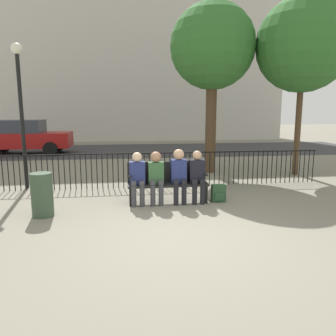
{
  "coord_description": "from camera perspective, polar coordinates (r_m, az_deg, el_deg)",
  "views": [
    {
      "loc": [
        -0.94,
        -5.1,
        2.08
      ],
      "look_at": [
        0.0,
        2.03,
        0.8
      ],
      "focal_mm": 35.0,
      "sensor_mm": 36.0,
      "label": 1
    }
  ],
  "objects": [
    {
      "name": "ground_plane",
      "position": [
        5.59,
        2.77,
        -11.77
      ],
      "size": [
        80.0,
        80.0,
        0.0
      ],
      "primitive_type": "plane",
      "color": "gray"
    },
    {
      "name": "park_bench",
      "position": [
        7.44,
        -0.08,
        -2.2
      ],
      "size": [
        1.81,
        0.45,
        0.92
      ],
      "color": "black",
      "rests_on": "ground"
    },
    {
      "name": "seated_person_0",
      "position": [
        7.23,
        -5.35,
        -1.29
      ],
      "size": [
        0.34,
        0.39,
        1.17
      ],
      "color": "#3D3D42",
      "rests_on": "ground"
    },
    {
      "name": "seated_person_1",
      "position": [
        7.25,
        -2.09,
        -1.08
      ],
      "size": [
        0.34,
        0.39,
        1.18
      ],
      "color": "#3D3D42",
      "rests_on": "ground"
    },
    {
      "name": "seated_person_2",
      "position": [
        7.31,
        1.91,
        -0.8
      ],
      "size": [
        0.34,
        0.39,
        1.22
      ],
      "color": "black",
      "rests_on": "ground"
    },
    {
      "name": "seated_person_3",
      "position": [
        7.4,
        5.11,
        -1.0
      ],
      "size": [
        0.34,
        0.39,
        1.18
      ],
      "color": "black",
      "rests_on": "ground"
    },
    {
      "name": "backpack",
      "position": [
        7.61,
        8.78,
        -4.39
      ],
      "size": [
        0.31,
        0.21,
        0.39
      ],
      "color": "#284C2D",
      "rests_on": "ground"
    },
    {
      "name": "fence_railing",
      "position": [
        8.9,
        -1.44,
        0.25
      ],
      "size": [
        9.01,
        0.03,
        0.95
      ],
      "color": "black",
      "rests_on": "ground"
    },
    {
      "name": "tree_0",
      "position": [
        11.47,
        22.53,
        19.19
      ],
      "size": [
        2.9,
        2.9,
        5.5
      ],
      "color": "#4C3823",
      "rests_on": "ground"
    },
    {
      "name": "tree_1",
      "position": [
        11.19,
        7.75,
        20.03
      ],
      "size": [
        2.72,
        2.72,
        5.44
      ],
      "color": "#4C3823",
      "rests_on": "ground"
    },
    {
      "name": "lamp_post",
      "position": [
        9.42,
        -24.36,
        11.56
      ],
      "size": [
        0.28,
        0.28,
        3.74
      ],
      "color": "black",
      "rests_on": "ground"
    },
    {
      "name": "street_surface",
      "position": [
        17.25,
        -4.32,
        3.15
      ],
      "size": [
        24.0,
        6.0,
        0.01
      ],
      "color": "#333335",
      "rests_on": "ground"
    },
    {
      "name": "parked_car_0",
      "position": [
        17.03,
        -23.92,
        5.06
      ],
      "size": [
        4.2,
        1.94,
        1.62
      ],
      "color": "maroon",
      "rests_on": "ground"
    },
    {
      "name": "building_facade",
      "position": [
        25.61,
        -5.63,
        21.25
      ],
      "size": [
        20.0,
        6.0,
        14.11
      ],
      "color": "beige",
      "rests_on": "ground"
    },
    {
      "name": "trash_bin",
      "position": [
        6.91,
        -21.09,
        -4.37
      ],
      "size": [
        0.42,
        0.42,
        0.87
      ],
      "color": "#384C38",
      "rests_on": "ground"
    }
  ]
}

